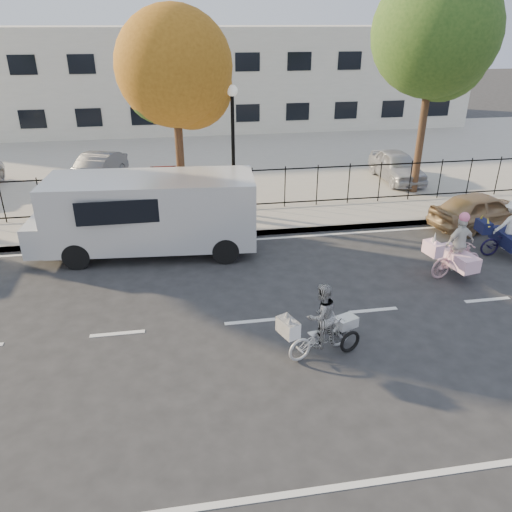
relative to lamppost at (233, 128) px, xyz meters
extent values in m
plane|color=#333334|center=(-0.50, -6.80, -3.11)|extent=(120.00, 120.00, 0.00)
cube|color=#A8A399|center=(-0.50, -1.75, -3.04)|extent=(60.00, 0.10, 0.15)
cube|color=#A8A399|center=(-0.50, -0.70, -3.04)|extent=(60.00, 2.20, 0.15)
cube|color=#A8A399|center=(-0.50, 8.20, -3.04)|extent=(60.00, 15.60, 0.15)
cube|color=silver|center=(-0.50, 18.20, -0.11)|extent=(34.00, 10.00, 6.00)
cylinder|color=black|center=(0.00, 0.00, -0.96)|extent=(0.12, 0.12, 4.00)
sphere|color=white|center=(0.00, 0.00, 1.19)|extent=(0.36, 0.36, 0.36)
cylinder|color=black|center=(-2.70, 0.00, -2.06)|extent=(0.06, 0.06, 1.80)
cylinder|color=black|center=(-2.00, 0.00, -2.06)|extent=(0.06, 0.06, 1.80)
cube|color=#59140F|center=(-2.35, 0.00, -1.46)|extent=(0.85, 0.04, 0.60)
imported|color=silver|center=(0.74, -8.21, -2.71)|extent=(1.64, 1.05, 0.81)
imported|color=white|center=(0.74, -8.21, -2.20)|extent=(0.84, 0.75, 1.42)
cube|color=white|center=(-0.02, -8.50, -2.21)|extent=(0.43, 0.56, 0.32)
cone|color=white|center=(-0.02, -8.39, -2.00)|extent=(0.13, 0.13, 0.16)
cone|color=white|center=(-0.02, -8.60, -2.00)|extent=(0.13, 0.13, 0.16)
torus|color=black|center=(1.37, -8.28, -2.86)|extent=(0.50, 0.25, 0.50)
torus|color=black|center=(1.37, -7.65, -2.86)|extent=(0.50, 0.25, 0.50)
cube|color=white|center=(1.37, -7.97, -2.57)|extent=(0.53, 0.45, 0.23)
imported|color=#DAA6B2|center=(5.35, -5.44, -2.63)|extent=(1.65, 0.75, 0.96)
imported|color=silver|center=(5.35, -5.44, -2.15)|extent=(0.94, 0.53, 1.51)
cube|color=#F9BED8|center=(4.50, -5.61, -2.15)|extent=(0.38, 0.57, 0.34)
cone|color=silver|center=(4.50, -5.61, -1.85)|extent=(0.11, 0.11, 0.31)
cube|color=#F9BED8|center=(5.35, -5.44, -2.59)|extent=(0.76, 1.32, 0.38)
sphere|color=pink|center=(5.35, -5.44, -1.41)|extent=(0.27, 0.27, 0.27)
imported|color=black|center=(7.55, -4.44, -2.69)|extent=(1.65, 0.67, 0.85)
imported|color=white|center=(7.55, -4.44, -2.16)|extent=(0.99, 0.61, 1.48)
cube|color=#101438|center=(6.70, -4.38, -2.17)|extent=(0.32, 0.54, 0.34)
cone|color=yellow|center=(6.70, -4.21, -1.98)|extent=(0.11, 0.22, 0.30)
cone|color=yellow|center=(6.70, -4.55, -1.98)|extent=(0.11, 0.22, 0.30)
cube|color=#101438|center=(7.55, -4.44, -2.59)|extent=(0.60, 1.26, 0.38)
cube|color=silver|center=(-2.70, -2.47, -1.80)|extent=(6.05, 2.64, 1.97)
cube|color=silver|center=(-5.93, -2.47, -2.35)|extent=(0.71, 2.17, 0.87)
cylinder|color=black|center=(-4.78, -3.43, -2.73)|extent=(0.78, 0.34, 0.76)
cylinder|color=black|center=(-4.78, -1.51, -2.73)|extent=(0.78, 0.34, 0.76)
cylinder|color=black|center=(-0.63, -3.43, -2.73)|extent=(0.78, 0.34, 0.76)
cylinder|color=black|center=(-0.63, -1.51, -2.73)|extent=(0.78, 0.34, 0.76)
imported|color=#A58559|center=(7.99, -2.30, -2.50)|extent=(3.78, 2.12, 1.22)
imported|color=#52555B|center=(-5.17, 4.54, -2.37)|extent=(2.37, 3.83, 1.19)
imported|color=#B2B3BA|center=(7.30, 2.90, -2.35)|extent=(1.47, 3.59, 1.22)
cylinder|color=#442D1D|center=(-1.77, 0.50, -0.93)|extent=(0.28, 0.28, 4.36)
sphere|color=#9F6219|center=(-1.77, 0.50, 1.87)|extent=(3.74, 3.74, 3.74)
sphere|color=#9F6219|center=(-1.27, 0.70, 1.25)|extent=(2.74, 2.74, 2.74)
cylinder|color=#442D1D|center=(7.34, 1.27, -0.52)|extent=(0.28, 0.28, 5.19)
sphere|color=#385B1E|center=(7.34, 1.27, 2.82)|extent=(4.45, 4.45, 4.45)
sphere|color=#385B1E|center=(7.84, 1.47, 2.08)|extent=(3.26, 3.26, 3.26)
camera|label=1|loc=(-1.99, -16.48, 3.21)|focal=35.00mm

